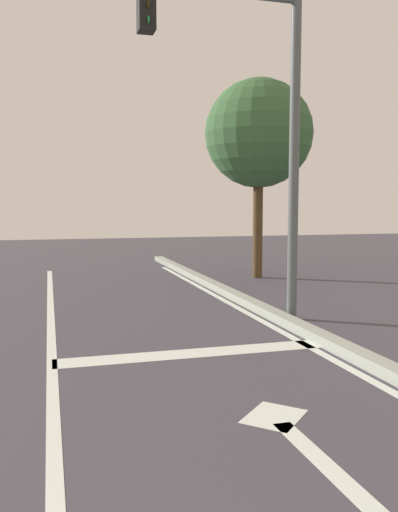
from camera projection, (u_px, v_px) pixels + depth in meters
name	position (u px, v px, depth m)	size (l,w,h in m)	color
lane_line_center	(53.00, 392.00, 5.27)	(0.12, 20.00, 0.01)	silver
lane_line_curbside	(343.00, 365.00, 6.15)	(0.12, 20.00, 0.01)	silver
stop_bar	(193.00, 353.00, 6.64)	(3.39, 0.40, 0.01)	silver
lane_arrow_stem	(322.00, 461.00, 3.85)	(0.16, 1.40, 0.01)	silver
lane_arrow_head	(274.00, 416.00, 4.66)	(0.56, 0.44, 0.01)	silver
curb_strip	(362.00, 358.00, 6.21)	(0.24, 24.00, 0.14)	#99A093
traffic_signal_mast	(232.00, 84.00, 8.00)	(4.76, 0.34, 5.43)	#576060
roadside_tree	(259.00, 134.00, 13.19)	(2.68, 2.68, 4.94)	#4F3B22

